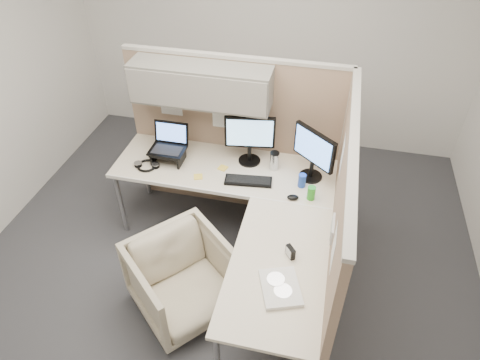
% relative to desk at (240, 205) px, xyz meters
% --- Properties ---
extents(ground, '(4.50, 4.50, 0.00)m').
position_rel_desk_xyz_m(ground, '(-0.12, -0.13, -0.69)').
color(ground, '#333438').
rests_on(ground, ground).
extents(partition_back, '(2.00, 0.36, 1.63)m').
position_rel_desk_xyz_m(partition_back, '(-0.34, 0.70, 0.41)').
color(partition_back, '#997B64').
rests_on(partition_back, ground).
extents(partition_right, '(0.07, 2.03, 1.63)m').
position_rel_desk_xyz_m(partition_right, '(0.78, -0.19, 0.13)').
color(partition_right, '#997B64').
rests_on(partition_right, ground).
extents(desk, '(2.00, 1.98, 0.73)m').
position_rel_desk_xyz_m(desk, '(0.00, 0.00, 0.00)').
color(desk, beige).
rests_on(desk, ground).
extents(office_chair, '(0.98, 0.98, 0.74)m').
position_rel_desk_xyz_m(office_chair, '(-0.32, -0.57, -0.32)').
color(office_chair, '#BBAE94').
rests_on(office_chair, ground).
extents(monitor_left, '(0.44, 0.20, 0.47)m').
position_rel_desk_xyz_m(monitor_left, '(-0.04, 0.55, 0.32)').
color(monitor_left, black).
rests_on(monitor_left, desk).
extents(monitor_right, '(0.36, 0.31, 0.47)m').
position_rel_desk_xyz_m(monitor_right, '(0.53, 0.45, 0.32)').
color(monitor_right, black).
rests_on(monitor_right, desk).
extents(laptop_station, '(0.32, 0.27, 0.33)m').
position_rel_desk_xyz_m(laptop_station, '(-0.75, 0.42, 0.17)').
color(laptop_station, black).
rests_on(laptop_station, desk).
extents(keyboard, '(0.42, 0.18, 0.02)m').
position_rel_desk_xyz_m(keyboard, '(0.02, 0.26, 0.05)').
color(keyboard, black).
rests_on(keyboard, desk).
extents(mouse, '(0.11, 0.08, 0.03)m').
position_rel_desk_xyz_m(mouse, '(0.42, 0.13, 0.06)').
color(mouse, black).
rests_on(mouse, desk).
extents(travel_mug, '(0.08, 0.08, 0.18)m').
position_rel_desk_xyz_m(travel_mug, '(0.20, 0.49, 0.13)').
color(travel_mug, silver).
rests_on(travel_mug, desk).
extents(soda_can_green, '(0.07, 0.07, 0.12)m').
position_rel_desk_xyz_m(soda_can_green, '(0.56, 0.16, 0.10)').
color(soda_can_green, '#268C1E').
rests_on(soda_can_green, desk).
extents(soda_can_silver, '(0.07, 0.07, 0.12)m').
position_rel_desk_xyz_m(soda_can_silver, '(0.47, 0.31, 0.10)').
color(soda_can_silver, '#1E3FA5').
rests_on(soda_can_silver, desk).
extents(sticky_note_a, '(0.10, 0.10, 0.01)m').
position_rel_desk_xyz_m(sticky_note_a, '(-0.42, 0.22, 0.05)').
color(sticky_note_a, yellow).
rests_on(sticky_note_a, desk).
extents(sticky_note_d, '(0.09, 0.09, 0.01)m').
position_rel_desk_xyz_m(sticky_note_d, '(-0.25, 0.39, 0.05)').
color(sticky_note_d, yellow).
rests_on(sticky_note_d, desk).
extents(headphones, '(0.23, 0.20, 0.03)m').
position_rel_desk_xyz_m(headphones, '(-0.92, 0.26, 0.06)').
color(headphones, black).
rests_on(headphones, desk).
extents(paper_stack, '(0.34, 0.38, 0.03)m').
position_rel_desk_xyz_m(paper_stack, '(0.46, -0.78, 0.06)').
color(paper_stack, white).
rests_on(paper_stack, desk).
extents(desk_clock, '(0.08, 0.09, 0.09)m').
position_rel_desk_xyz_m(desk_clock, '(0.48, -0.48, 0.09)').
color(desk_clock, black).
rests_on(desk_clock, desk).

